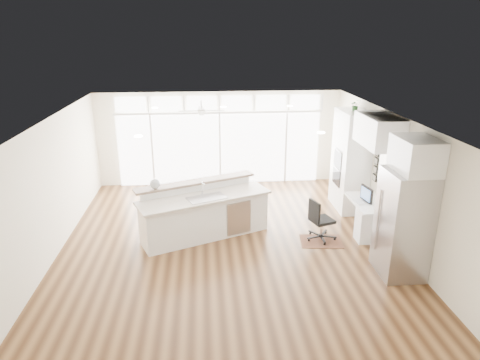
{
  "coord_description": "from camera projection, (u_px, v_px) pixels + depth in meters",
  "views": [
    {
      "loc": [
        -0.46,
        -8.12,
        4.33
      ],
      "look_at": [
        0.3,
        0.6,
        1.25
      ],
      "focal_mm": 32.0,
      "sensor_mm": 36.0,
      "label": 1
    }
  ],
  "objects": [
    {
      "name": "desk_window",
      "position": [
        388.0,
        167.0,
        9.16
      ],
      "size": [
        0.04,
        0.85,
        0.85
      ],
      "primitive_type": "cube",
      "color": "white",
      "rests_on": "wall_right"
    },
    {
      "name": "wall_back",
      "position": [
        220.0,
        138.0,
        12.42
      ],
      "size": [
        7.0,
        0.04,
        2.7
      ],
      "primitive_type": "cube",
      "color": "white",
      "rests_on": "floor"
    },
    {
      "name": "recessed_lights",
      "position": [
        227.0,
        119.0,
        8.4
      ],
      "size": [
        3.4,
        3.0,
        0.02
      ],
      "primitive_type": "cube",
      "color": "silver",
      "rests_on": "ceiling"
    },
    {
      "name": "glass_wall",
      "position": [
        220.0,
        149.0,
        12.46
      ],
      "size": [
        5.8,
        0.06,
        2.08
      ],
      "primitive_type": "cube",
      "color": "white",
      "rests_on": "wall_back"
    },
    {
      "name": "floor",
      "position": [
        229.0,
        245.0,
        9.11
      ],
      "size": [
        7.0,
        8.0,
        0.02
      ],
      "primitive_type": "cube",
      "color": "#452915",
      "rests_on": "ground"
    },
    {
      "name": "upper_cabinets",
      "position": [
        379.0,
        131.0,
        8.87
      ],
      "size": [
        0.64,
        1.3,
        0.64
      ],
      "primitive_type": "cube",
      "color": "white",
      "rests_on": "wall_right"
    },
    {
      "name": "rug",
      "position": [
        321.0,
        241.0,
        9.25
      ],
      "size": [
        0.94,
        0.73,
        0.01
      ],
      "primitive_type": "cube",
      "rotation": [
        0.0,
        0.0,
        -0.11
      ],
      "color": "#391C12",
      "rests_on": "floor"
    },
    {
      "name": "fishbowl",
      "position": [
        155.0,
        184.0,
        9.02
      ],
      "size": [
        0.27,
        0.27,
        0.22
      ],
      "primitive_type": "sphere",
      "rotation": [
        0.0,
        0.0,
        0.3
      ],
      "color": "silver",
      "rests_on": "kitchen_island"
    },
    {
      "name": "fridge_cabinet",
      "position": [
        416.0,
        155.0,
        7.33
      ],
      "size": [
        0.64,
        0.9,
        0.6
      ],
      "primitive_type": "cube",
      "color": "white",
      "rests_on": "wall_right"
    },
    {
      "name": "potted_plant",
      "position": [
        355.0,
        106.0,
        10.19
      ],
      "size": [
        0.25,
        0.28,
        0.21
      ],
      "primitive_type": "imported",
      "rotation": [
        0.0,
        0.0,
        0.06
      ],
      "color": "#295C27",
      "rests_on": "oven_cabinet"
    },
    {
      "name": "oven_cabinet",
      "position": [
        351.0,
        161.0,
        10.64
      ],
      "size": [
        0.64,
        1.2,
        2.5
      ],
      "primitive_type": "cube",
      "color": "white",
      "rests_on": "floor"
    },
    {
      "name": "ceiling_fan",
      "position": [
        201.0,
        107.0,
        10.87
      ],
      "size": [
        1.16,
        1.16,
        0.32
      ],
      "primitive_type": "cube",
      "color": "silver",
      "rests_on": "ceiling"
    },
    {
      "name": "framed_photos",
      "position": [
        376.0,
        165.0,
        9.79
      ],
      "size": [
        0.06,
        0.22,
        0.8
      ],
      "primitive_type": "cube",
      "color": "black",
      "rests_on": "wall_right"
    },
    {
      "name": "keyboard",
      "position": [
        358.0,
        202.0,
        9.37
      ],
      "size": [
        0.17,
        0.36,
        0.02
      ],
      "primitive_type": "cube",
      "rotation": [
        0.0,
        0.0,
        0.11
      ],
      "color": "silver",
      "rests_on": "desk_nook"
    },
    {
      "name": "ceiling",
      "position": [
        227.0,
        120.0,
        8.21
      ],
      "size": [
        7.0,
        8.0,
        0.02
      ],
      "primitive_type": "cube",
      "color": "white",
      "rests_on": "wall_back"
    },
    {
      "name": "refrigerator",
      "position": [
        403.0,
        224.0,
        7.76
      ],
      "size": [
        0.76,
        0.9,
        2.0
      ],
      "primitive_type": "cube",
      "color": "#A8A7AC",
      "rests_on": "floor"
    },
    {
      "name": "wall_front",
      "position": [
        249.0,
        305.0,
        4.9
      ],
      "size": [
        7.0,
        0.04,
        2.7
      ],
      "primitive_type": "cube",
      "color": "white",
      "rests_on": "floor"
    },
    {
      "name": "wall_left",
      "position": [
        50.0,
        191.0,
        8.37
      ],
      "size": [
        0.04,
        8.0,
        2.7
      ],
      "primitive_type": "cube",
      "color": "white",
      "rests_on": "floor"
    },
    {
      "name": "office_chair",
      "position": [
        322.0,
        220.0,
        9.22
      ],
      "size": [
        0.59,
        0.57,
        0.92
      ],
      "primitive_type": "cube",
      "rotation": [
        0.0,
        0.0,
        0.31
      ],
      "color": "black",
      "rests_on": "floor"
    },
    {
      "name": "monitor",
      "position": [
        367.0,
        194.0,
        9.32
      ],
      "size": [
        0.15,
        0.45,
        0.37
      ],
      "primitive_type": "cube",
      "rotation": [
        0.0,
        0.0,
        0.17
      ],
      "color": "black",
      "rests_on": "desk_nook"
    },
    {
      "name": "wall_right",
      "position": [
        395.0,
        180.0,
        8.94
      ],
      "size": [
        0.04,
        8.0,
        2.7
      ],
      "primitive_type": "cube",
      "color": "white",
      "rests_on": "floor"
    },
    {
      "name": "desk_nook",
      "position": [
        368.0,
        218.0,
        9.52
      ],
      "size": [
        0.72,
        1.3,
        0.76
      ],
      "primitive_type": "cube",
      "color": "white",
      "rests_on": "floor"
    },
    {
      "name": "kitchen_island",
      "position": [
        205.0,
        212.0,
        9.32
      ],
      "size": [
        3.09,
        2.12,
        1.15
      ],
      "primitive_type": "cube",
      "rotation": [
        0.0,
        0.0,
        0.39
      ],
      "color": "white",
      "rests_on": "floor"
    },
    {
      "name": "transom_row",
      "position": [
        219.0,
        103.0,
        12.02
      ],
      "size": [
        5.9,
        0.06,
        0.4
      ],
      "primitive_type": "cube",
      "color": "white",
      "rests_on": "wall_back"
    }
  ]
}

